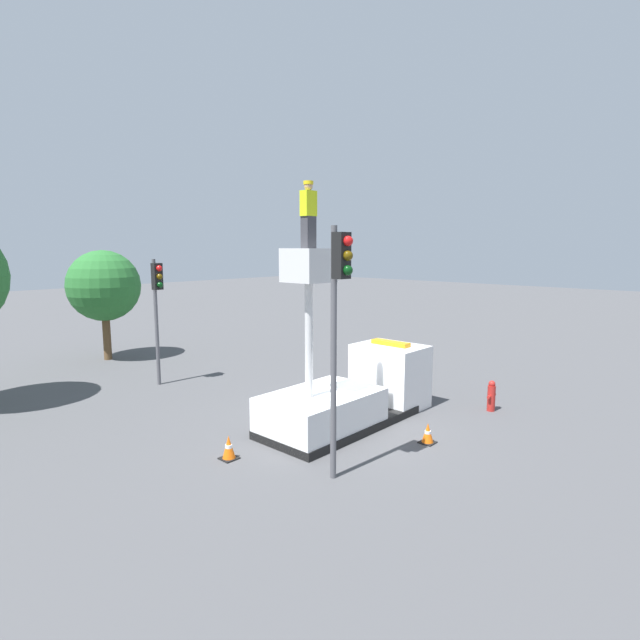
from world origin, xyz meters
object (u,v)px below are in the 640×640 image
worker (308,215)px  traffic_light_pole (338,304)px  traffic_light_across (157,297)px  fire_hydrant (491,396)px  traffic_cone_rear (229,448)px  traffic_cone_curbside (428,434)px  tree_right_bg (104,286)px  bucket_truck (351,391)px

worker → traffic_light_pole: 3.37m
traffic_light_across → fire_hydrant: traffic_light_across is taller
worker → fire_hydrant: (5.72, -2.77, -5.67)m
traffic_light_across → traffic_cone_rear: (-2.43, -7.51, -3.17)m
traffic_light_across → traffic_cone_curbside: bearing=-79.9°
traffic_light_across → tree_right_bg: 6.00m
traffic_light_pole → traffic_cone_rear: (-1.01, 2.76, -3.79)m
bucket_truck → fire_hydrant: bucket_truck is taller
tree_right_bg → traffic_light_across: bearing=-96.1°
traffic_light_pole → fire_hydrant: (7.12, -0.52, -3.58)m
bucket_truck → traffic_light_across: size_ratio=1.23×
traffic_light_pole → tree_right_bg: 16.37m
traffic_light_pole → tree_right_bg: traffic_light_pole is taller
traffic_light_across → traffic_cone_rear: size_ratio=8.00×
traffic_light_across → traffic_cone_curbside: size_ratio=8.68×
traffic_light_across → fire_hydrant: 12.56m
traffic_light_pole → bucket_truck: bearing=34.5°
traffic_light_across → traffic_cone_curbside: traffic_light_across is taller
traffic_light_pole → fire_hydrant: 7.99m
bucket_truck → worker: worker is taller
tree_right_bg → traffic_cone_rear: bearing=-102.8°
bucket_truck → tree_right_bg: 14.27m
traffic_cone_rear → traffic_cone_curbside: (4.32, -3.17, -0.02)m
bucket_truck → worker: (-1.88, 0.00, 5.22)m
fire_hydrant → traffic_light_across: bearing=117.9°
tree_right_bg → traffic_light_pole: bearing=-97.2°
traffic_light_pole → traffic_cone_rear: bearing=110.1°
traffic_light_across → fire_hydrant: size_ratio=4.80×
traffic_cone_curbside → tree_right_bg: 17.00m
worker → traffic_cone_rear: worker is taller
bucket_truck → fire_hydrant: (3.84, -2.77, -0.45)m
bucket_truck → traffic_light_pole: traffic_light_pole is taller
traffic_light_across → tree_right_bg: bearing=83.9°
traffic_light_pole → traffic_cone_curbside: (3.32, -0.41, -3.81)m
traffic_light_pole → tree_right_bg: size_ratio=1.11×
fire_hydrant → traffic_cone_curbside: fire_hydrant is taller
worker → fire_hydrant: 8.52m
worker → traffic_light_across: 8.46m
traffic_light_across → traffic_cone_rear: 8.50m
worker → fire_hydrant: worker is taller
bucket_truck → tree_right_bg: bucket_truck is taller
traffic_light_pole → traffic_cone_curbside: traffic_light_pole is taller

